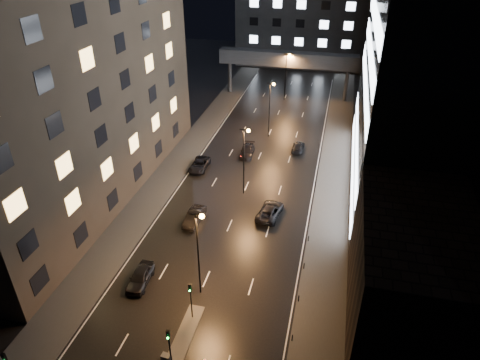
{
  "coord_description": "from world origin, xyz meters",
  "views": [
    {
      "loc": [
        11.7,
        -22.82,
        33.21
      ],
      "look_at": [
        0.2,
        24.94,
        4.0
      ],
      "focal_mm": 32.0,
      "sensor_mm": 36.0,
      "label": 1
    }
  ],
  "objects_px": {
    "car_away_b": "(194,217)",
    "car_away_d": "(247,151)",
    "utility_cabinet": "(167,360)",
    "car_toward_b": "(298,147)",
    "car_away_c": "(200,165)",
    "car_away_a": "(140,277)",
    "car_toward_a": "(270,211)"
  },
  "relations": [
    {
      "from": "car_toward_b",
      "to": "car_away_b",
      "type": "bearing_deg",
      "value": 66.45
    },
    {
      "from": "car_toward_a",
      "to": "car_away_c",
      "type": "bearing_deg",
      "value": -29.67
    },
    {
      "from": "utility_cabinet",
      "to": "car_toward_b",
      "type": "bearing_deg",
      "value": 88.95
    },
    {
      "from": "car_away_b",
      "to": "car_toward_a",
      "type": "xyz_separation_m",
      "value": [
        9.31,
        3.62,
        -0.01
      ]
    },
    {
      "from": "car_away_a",
      "to": "car_away_c",
      "type": "bearing_deg",
      "value": 90.26
    },
    {
      "from": "car_away_a",
      "to": "car_toward_a",
      "type": "xyz_separation_m",
      "value": [
        11.36,
        15.54,
        -0.03
      ]
    },
    {
      "from": "car_away_c",
      "to": "car_toward_a",
      "type": "relative_size",
      "value": 0.95
    },
    {
      "from": "car_toward_a",
      "to": "car_toward_b",
      "type": "height_order",
      "value": "car_toward_a"
    },
    {
      "from": "car_away_a",
      "to": "utility_cabinet",
      "type": "height_order",
      "value": "car_away_a"
    },
    {
      "from": "car_away_a",
      "to": "car_toward_b",
      "type": "distance_m",
      "value": 37.92
    },
    {
      "from": "car_away_a",
      "to": "car_toward_a",
      "type": "bearing_deg",
      "value": 50.19
    },
    {
      "from": "car_away_a",
      "to": "car_away_b",
      "type": "distance_m",
      "value": 12.1
    },
    {
      "from": "car_away_c",
      "to": "utility_cabinet",
      "type": "distance_m",
      "value": 35.47
    },
    {
      "from": "car_away_c",
      "to": "car_toward_b",
      "type": "relative_size",
      "value": 1.15
    },
    {
      "from": "car_away_a",
      "to": "car_away_c",
      "type": "distance_m",
      "value": 25.62
    },
    {
      "from": "car_away_c",
      "to": "car_away_d",
      "type": "bearing_deg",
      "value": 43.95
    },
    {
      "from": "car_away_d",
      "to": "car_toward_a",
      "type": "xyz_separation_m",
      "value": [
        6.79,
        -16.41,
        0.04
      ]
    },
    {
      "from": "utility_cabinet",
      "to": "car_away_b",
      "type": "bearing_deg",
      "value": 108.96
    },
    {
      "from": "car_away_a",
      "to": "utility_cabinet",
      "type": "xyz_separation_m",
      "value": [
        6.59,
        -8.91,
        -0.02
      ]
    },
    {
      "from": "car_away_b",
      "to": "car_away_c",
      "type": "distance_m",
      "value": 14.16
    },
    {
      "from": "car_away_d",
      "to": "car_toward_a",
      "type": "distance_m",
      "value": 17.76
    },
    {
      "from": "car_away_b",
      "to": "car_toward_b",
      "type": "relative_size",
      "value": 1.04
    },
    {
      "from": "car_away_c",
      "to": "car_toward_b",
      "type": "xyz_separation_m",
      "value": [
        14.39,
        10.18,
        -0.07
      ]
    },
    {
      "from": "car_away_b",
      "to": "car_away_d",
      "type": "height_order",
      "value": "car_away_b"
    },
    {
      "from": "car_away_c",
      "to": "car_away_d",
      "type": "distance_m",
      "value": 8.98
    },
    {
      "from": "car_away_b",
      "to": "car_away_d",
      "type": "xyz_separation_m",
      "value": [
        2.52,
        20.03,
        -0.05
      ]
    },
    {
      "from": "car_away_b",
      "to": "car_away_c",
      "type": "relative_size",
      "value": 0.9
    },
    {
      "from": "car_away_a",
      "to": "car_toward_a",
      "type": "height_order",
      "value": "car_away_a"
    },
    {
      "from": "car_toward_a",
      "to": "utility_cabinet",
      "type": "xyz_separation_m",
      "value": [
        -4.77,
        -24.45,
        0.01
      ]
    },
    {
      "from": "car_toward_a",
      "to": "car_away_a",
      "type": "bearing_deg",
      "value": 61.59
    },
    {
      "from": "car_toward_a",
      "to": "car_away_d",
      "type": "bearing_deg",
      "value": -59.76
    },
    {
      "from": "car_away_d",
      "to": "utility_cabinet",
      "type": "bearing_deg",
      "value": -90.57
    }
  ]
}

